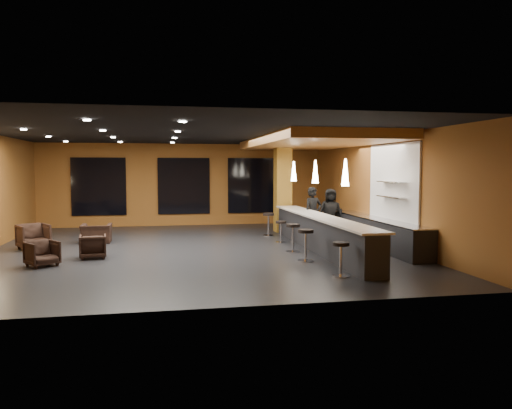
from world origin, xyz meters
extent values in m
cube|color=black|center=(0.00, 0.00, -0.05)|extent=(12.00, 13.00, 0.10)
cube|color=black|center=(0.00, 0.00, 3.55)|extent=(12.00, 13.00, 0.10)
cube|color=brown|center=(0.00, 6.55, 1.75)|extent=(12.00, 0.10, 3.50)
cube|color=brown|center=(0.00, -6.55, 1.75)|extent=(12.00, 0.10, 3.50)
cube|color=brown|center=(6.05, 0.00, 1.75)|extent=(0.10, 13.00, 3.50)
cube|color=#B87535|center=(4.00, 1.00, 3.36)|extent=(3.60, 8.00, 0.28)
cube|color=black|center=(-3.50, 6.44, 1.70)|extent=(2.20, 0.06, 2.40)
cube|color=black|center=(0.00, 6.44, 1.70)|extent=(2.20, 0.06, 2.40)
cube|color=black|center=(3.00, 6.44, 1.70)|extent=(2.20, 0.06, 2.40)
cube|color=white|center=(5.96, -1.00, 2.00)|extent=(0.06, 3.20, 2.40)
cube|color=black|center=(3.65, -1.00, 0.50)|extent=(0.60, 8.00, 1.00)
cube|color=silver|center=(3.65, -1.00, 1.02)|extent=(0.78, 8.10, 0.05)
cube|color=black|center=(5.65, -0.50, 0.43)|extent=(0.70, 6.00, 0.86)
cube|color=silver|center=(5.65, -0.50, 0.89)|extent=(0.72, 6.00, 0.03)
cube|color=silver|center=(5.82, -1.20, 1.60)|extent=(0.30, 1.50, 0.03)
cube|color=silver|center=(5.82, -1.20, 2.05)|extent=(0.30, 1.50, 0.03)
cube|color=olive|center=(3.65, 3.60, 1.75)|extent=(0.60, 0.60, 3.50)
cone|color=white|center=(3.65, -3.00, 2.35)|extent=(0.20, 0.20, 0.70)
cone|color=white|center=(3.65, -0.50, 2.35)|extent=(0.20, 0.20, 0.70)
cone|color=white|center=(3.65, 2.00, 2.35)|extent=(0.20, 0.20, 0.70)
imported|color=black|center=(4.15, 1.27, 0.91)|extent=(0.75, 0.59, 1.81)
imported|color=black|center=(5.06, 2.03, 0.85)|extent=(0.96, 0.83, 1.71)
imported|color=black|center=(4.94, 1.75, 0.87)|extent=(0.93, 0.68, 1.74)
imported|color=black|center=(-3.94, -1.91, 0.32)|extent=(0.97, 0.97, 0.64)
imported|color=black|center=(-2.83, -0.99, 0.32)|extent=(0.77, 0.79, 0.65)
imported|color=black|center=(-4.81, 0.95, 0.39)|extent=(1.14, 1.15, 0.77)
imported|color=black|center=(-3.09, 1.92, 0.31)|extent=(0.96, 0.84, 0.62)
cylinder|color=silver|center=(3.00, -4.49, 0.02)|extent=(0.40, 0.40, 0.03)
cylinder|color=silver|center=(3.00, -4.49, 0.37)|extent=(0.07, 0.07, 0.70)
cylinder|color=black|center=(3.00, -4.49, 0.75)|extent=(0.38, 0.38, 0.08)
cylinder|color=silver|center=(2.74, -2.56, 0.02)|extent=(0.43, 0.43, 0.03)
cylinder|color=silver|center=(2.74, -2.56, 0.40)|extent=(0.08, 0.08, 0.75)
cylinder|color=black|center=(2.74, -2.56, 0.81)|extent=(0.41, 0.41, 0.09)
cylinder|color=silver|center=(2.79, -1.10, 0.02)|extent=(0.42, 0.42, 0.03)
cylinder|color=silver|center=(2.79, -1.10, 0.39)|extent=(0.07, 0.07, 0.74)
cylinder|color=black|center=(2.79, -1.10, 0.79)|extent=(0.40, 0.40, 0.08)
cylinder|color=silver|center=(2.89, 0.78, 0.01)|extent=(0.36, 0.36, 0.03)
cylinder|color=silver|center=(2.89, 0.78, 0.34)|extent=(0.06, 0.06, 0.64)
cylinder|color=black|center=(2.89, 0.78, 0.68)|extent=(0.35, 0.35, 0.07)
cylinder|color=silver|center=(2.84, 2.47, 0.02)|extent=(0.42, 0.42, 0.03)
cylinder|color=silver|center=(2.84, 2.47, 0.39)|extent=(0.07, 0.07, 0.74)
cylinder|color=black|center=(2.84, 2.47, 0.79)|extent=(0.40, 0.40, 0.08)
camera|label=1|loc=(-1.01, -15.09, 2.46)|focal=35.00mm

